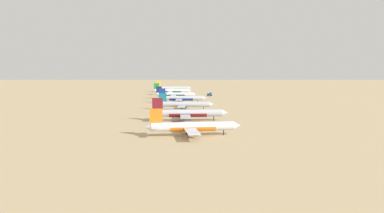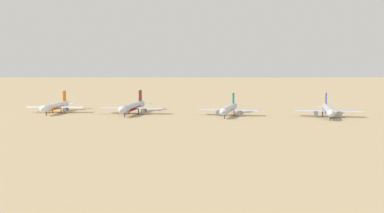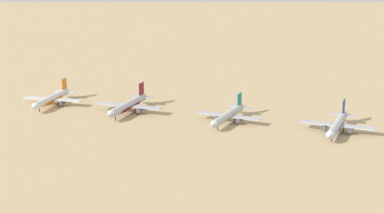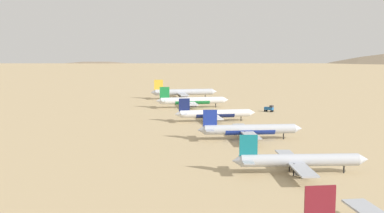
# 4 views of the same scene
# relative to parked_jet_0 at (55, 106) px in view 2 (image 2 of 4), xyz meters

# --- Properties ---
(ground_plane) EXTENTS (1916.43, 1916.43, 0.00)m
(ground_plane) POSITION_rel_parked_jet_0_xyz_m (-13.27, 156.58, -4.20)
(ground_plane) COLOR tan
(parked_jet_0) EXTENTS (43.75, 35.70, 12.62)m
(parked_jet_0) POSITION_rel_parked_jet_0_xyz_m (0.00, 0.00, 0.00)
(parked_jet_0) COLOR silver
(parked_jet_0) RESTS_ON ground
(parked_jet_1) EXTENTS (46.52, 37.76, 13.42)m
(parked_jet_1) POSITION_rel_parked_jet_0_xyz_m (-2.79, 48.03, 0.27)
(parked_jet_1) COLOR #B2B7C1
(parked_jet_1) RESTS_ON ground
(parked_jet_2) EXTENTS (42.77, 34.72, 12.34)m
(parked_jet_2) POSITION_rel_parked_jet_0_xyz_m (-5.89, 104.74, -0.05)
(parked_jet_2) COLOR #B2B7C1
(parked_jet_2) RESTS_ON ground
(parked_jet_3) EXTENTS (44.41, 35.96, 12.84)m
(parked_jet_3) POSITION_rel_parked_jet_0_xyz_m (-9.93, 159.57, 0.07)
(parked_jet_3) COLOR #B2B7C1
(parked_jet_3) RESTS_ON ground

